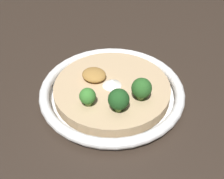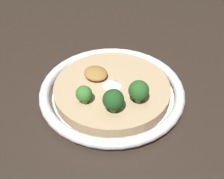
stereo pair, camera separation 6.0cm
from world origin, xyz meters
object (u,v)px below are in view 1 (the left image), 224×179
(risotto_bowl, at_px, (112,91))
(broccoli_left, at_px, (142,88))
(broccoli_back_right, at_px, (88,97))
(broccoli_back_left, at_px, (119,100))

(risotto_bowl, height_order, broccoli_left, broccoli_left)
(risotto_bowl, relative_size, broccoli_back_right, 7.99)
(risotto_bowl, xyz_separation_m, broccoli_left, (-0.07, 0.01, 0.04))
(risotto_bowl, distance_m, broccoli_left, 0.08)
(risotto_bowl, height_order, broccoli_back_left, broccoli_back_left)
(broccoli_back_right, xyz_separation_m, broccoli_back_left, (-0.06, -0.02, 0.01))
(broccoli_left, bearing_deg, broccoli_back_right, 39.86)
(risotto_bowl, distance_m, broccoli_back_right, 0.08)
(broccoli_left, xyz_separation_m, broccoli_back_left, (0.02, 0.05, 0.00))
(broccoli_back_left, bearing_deg, broccoli_left, -113.93)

